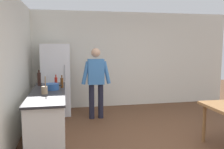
# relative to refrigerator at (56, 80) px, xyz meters

# --- Properties ---
(ground_plane) EXTENTS (14.00, 14.00, 0.00)m
(ground_plane) POSITION_rel_refrigerator_xyz_m (1.90, -2.40, -0.90)
(ground_plane) COLOR brown
(wall_back) EXTENTS (6.40, 0.12, 2.70)m
(wall_back) POSITION_rel_refrigerator_xyz_m (1.90, 0.60, 0.45)
(wall_back) COLOR silver
(wall_back) RESTS_ON ground_plane
(wall_left) EXTENTS (0.12, 5.60, 2.70)m
(wall_left) POSITION_rel_refrigerator_xyz_m (-0.70, -2.20, 0.45)
(wall_left) COLOR silver
(wall_left) RESTS_ON ground_plane
(kitchen_counter) EXTENTS (0.64, 2.20, 0.90)m
(kitchen_counter) POSITION_rel_refrigerator_xyz_m (-0.10, -1.60, -0.45)
(kitchen_counter) COLOR white
(kitchen_counter) RESTS_ON ground_plane
(refrigerator) EXTENTS (0.70, 0.67, 1.80)m
(refrigerator) POSITION_rel_refrigerator_xyz_m (0.00, 0.00, 0.00)
(refrigerator) COLOR white
(refrigerator) RESTS_ON ground_plane
(person) EXTENTS (0.70, 0.22, 1.70)m
(person) POSITION_rel_refrigerator_xyz_m (0.95, -0.55, 0.08)
(person) COLOR #1E1E2D
(person) RESTS_ON ground_plane
(cooking_pot) EXTENTS (0.40, 0.28, 0.12)m
(cooking_pot) POSITION_rel_refrigerator_xyz_m (-0.04, -1.40, 0.06)
(cooking_pot) COLOR #285193
(cooking_pot) RESTS_ON kitchen_counter
(utensil_jar) EXTENTS (0.11, 0.11, 0.32)m
(utensil_jar) POSITION_rel_refrigerator_xyz_m (-0.14, -1.80, 0.08)
(utensil_jar) COLOR tan
(utensil_jar) RESTS_ON kitchen_counter
(bottle_sauce_red) EXTENTS (0.06, 0.06, 0.24)m
(bottle_sauce_red) POSITION_rel_refrigerator_xyz_m (0.03, -0.95, 0.10)
(bottle_sauce_red) COLOR #B22319
(bottle_sauce_red) RESTS_ON kitchen_counter
(bottle_wine_dark) EXTENTS (0.08, 0.08, 0.34)m
(bottle_wine_dark) POSITION_rel_refrigerator_xyz_m (-0.32, -0.85, 0.15)
(bottle_wine_dark) COLOR black
(bottle_wine_dark) RESTS_ON kitchen_counter
(bottle_beer_brown) EXTENTS (0.06, 0.06, 0.26)m
(bottle_beer_brown) POSITION_rel_refrigerator_xyz_m (0.16, -1.21, 0.11)
(bottle_beer_brown) COLOR #5B3314
(bottle_beer_brown) RESTS_ON kitchen_counter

